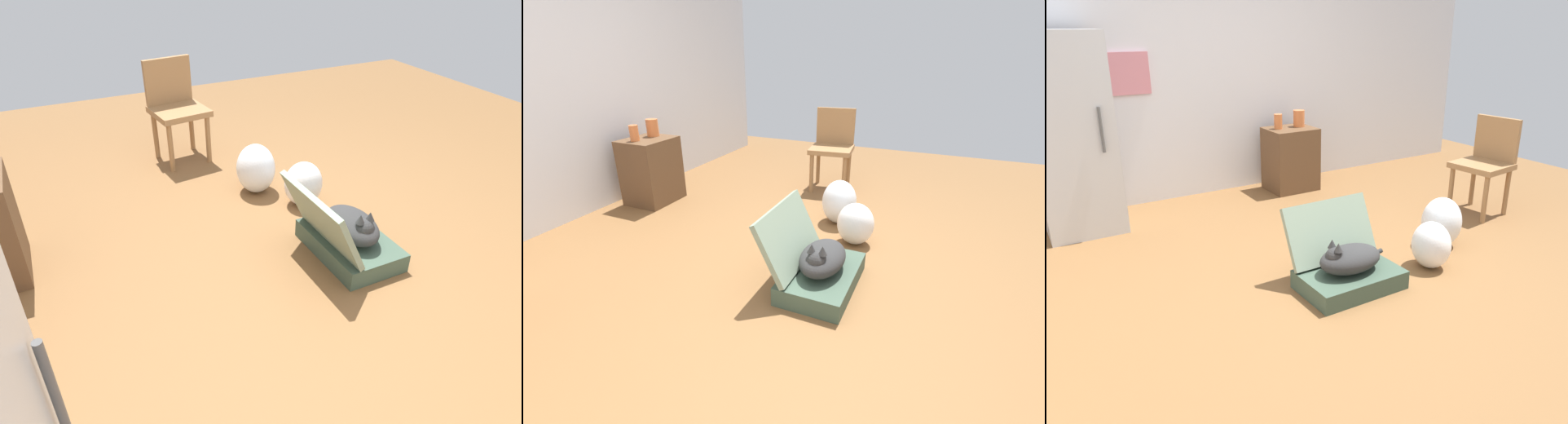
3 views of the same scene
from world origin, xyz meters
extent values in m
plane|color=brown|center=(0.00, 0.00, 0.00)|extent=(7.68, 7.68, 0.00)
cube|color=#384C3D|center=(-0.13, -0.22, 0.06)|extent=(0.65, 0.43, 0.13)
cube|color=gray|center=(-0.13, 0.01, 0.32)|extent=(0.65, 0.22, 0.40)
ellipsoid|color=#2D2D2D|center=(-0.13, -0.22, 0.21)|extent=(0.44, 0.28, 0.17)
sphere|color=#2D2D2D|center=(-0.25, -0.22, 0.26)|extent=(0.13, 0.13, 0.13)
cone|color=#2D2D2D|center=(-0.25, -0.26, 0.34)|extent=(0.06, 0.06, 0.06)
cone|color=#2D2D2D|center=(-0.25, -0.19, 0.34)|extent=(0.06, 0.06, 0.06)
cylinder|color=#2D2D2D|center=(0.06, -0.18, 0.17)|extent=(0.20, 0.03, 0.07)
ellipsoid|color=white|center=(0.54, -0.27, 0.17)|extent=(0.26, 0.29, 0.34)
ellipsoid|color=silver|center=(0.88, -0.04, 0.20)|extent=(0.32, 0.30, 0.39)
cylinder|color=#4C4C4C|center=(-1.25, 1.49, 0.88)|extent=(0.02, 0.02, 0.35)
cylinder|color=olive|center=(1.51, 0.46, 0.21)|extent=(0.04, 0.04, 0.43)
cylinder|color=olive|center=(1.55, 0.11, 0.21)|extent=(0.04, 0.04, 0.43)
cylinder|color=olive|center=(1.85, 0.50, 0.21)|extent=(0.04, 0.04, 0.43)
cylinder|color=olive|center=(1.89, 0.15, 0.21)|extent=(0.04, 0.04, 0.43)
cube|color=olive|center=(1.70, 0.30, 0.45)|extent=(0.47, 0.49, 0.05)
cube|color=olive|center=(1.89, 0.32, 0.67)|extent=(0.09, 0.42, 0.39)
camera|label=1|loc=(-2.10, 1.36, 1.82)|focal=32.22mm
camera|label=2|loc=(-2.10, -0.83, 1.42)|focal=25.34mm
camera|label=3|loc=(-1.92, -2.59, 1.63)|focal=34.68mm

